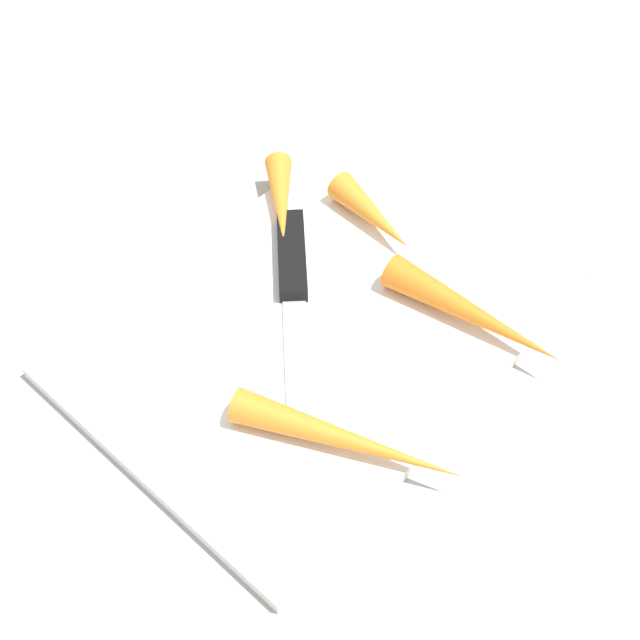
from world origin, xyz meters
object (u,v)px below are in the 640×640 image
at_px(cutting_board, 320,325).
at_px(carrot_shortest, 373,215).
at_px(carrot_longest, 346,440).
at_px(knife, 292,268).
at_px(carrot_short, 281,203).
at_px(carrot_long, 472,314).

height_order(cutting_board, carrot_shortest, carrot_shortest).
distance_m(carrot_shortest, carrot_longest, 0.21).
distance_m(knife, carrot_shortest, 0.08).
height_order(cutting_board, carrot_short, carrot_short).
relative_size(carrot_longest, carrot_short, 1.57).
bearing_deg(carrot_long, carrot_shortest, 160.54).
bearing_deg(carrot_shortest, cutting_board, -59.84).
height_order(cutting_board, carrot_longest, carrot_longest).
bearing_deg(carrot_shortest, carrot_longest, -43.32).
bearing_deg(carrot_long, carrot_short, 177.16).
xyz_separation_m(cutting_board, knife, (-0.02, -0.05, 0.01)).
height_order(carrot_shortest, carrot_long, carrot_long).
xyz_separation_m(knife, carrot_short, (-0.04, -0.05, 0.01)).
xyz_separation_m(carrot_longest, carrot_long, (-0.14, -0.00, 0.00)).
bearing_deg(carrot_long, knife, -164.72).
xyz_separation_m(cutting_board, carrot_longest, (0.07, 0.09, 0.02)).
bearing_deg(carrot_longest, carrot_long, 68.41).
bearing_deg(carrot_short, carrot_shortest, 73.45).
bearing_deg(carrot_short, cutting_board, 11.34).
bearing_deg(knife, carrot_short, -174.14).
distance_m(carrot_shortest, carrot_short, 0.08).
bearing_deg(carrot_short, carrot_long, 45.98).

